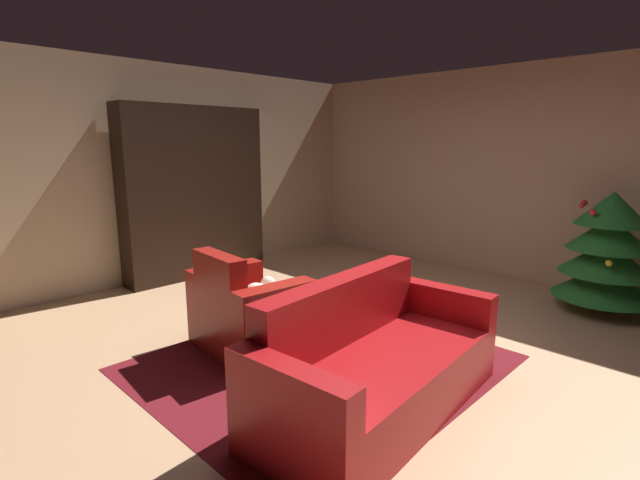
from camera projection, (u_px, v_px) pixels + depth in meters
name	position (u px, v px, depth m)	size (l,w,h in m)	color
ground_plane	(354.00, 344.00, 4.02)	(7.39, 7.39, 0.00)	tan
wall_back	(513.00, 173.00, 5.89)	(6.28, 0.06, 2.65)	tan
wall_left	(167.00, 173.00, 5.88)	(0.06, 6.18, 2.65)	tan
area_rug	(321.00, 363.00, 3.67)	(2.27, 2.54, 0.01)	maroon
bookshelf_unit	(203.00, 195.00, 6.01)	(0.34, 1.89, 2.15)	black
armchair_red	(247.00, 315.00, 3.86)	(1.02, 0.76, 0.86)	maroon
couch_red	(374.00, 366.00, 3.02)	(0.95, 1.89, 0.83)	maroon
coffee_table	(324.00, 315.00, 3.52)	(0.77, 0.77, 0.47)	black
book_stack_on_table	(321.00, 306.00, 3.44)	(0.23, 0.19, 0.12)	#39588D
bottle_on_table	(352.00, 294.00, 3.50)	(0.07, 0.07, 0.31)	#1D5325
decorated_tree	(607.00, 252.00, 4.71)	(0.96, 0.96, 1.23)	brown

